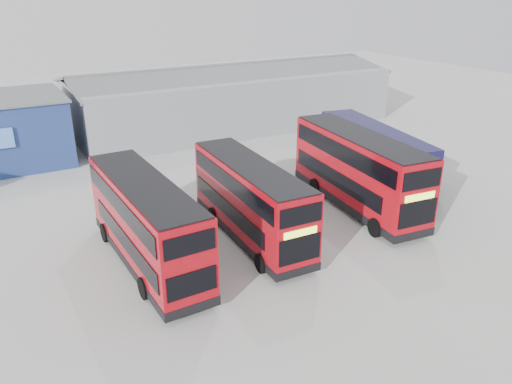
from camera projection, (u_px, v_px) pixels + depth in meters
name	position (u px, v px, depth m)	size (l,w,h in m)	color
ground_plane	(263.00, 213.00, 30.23)	(120.00, 120.00, 0.00)	#9D9D98
maintenance_shed	(230.00, 98.00, 48.94)	(30.50, 12.00, 5.89)	gray
double_decker_left	(147.00, 225.00, 23.82)	(2.85, 10.47, 4.40)	#A20913
double_decker_centre	(251.00, 202.00, 26.52)	(2.93, 10.17, 4.25)	#A20913
double_decker_right	(358.00, 172.00, 30.22)	(3.80, 11.22, 4.66)	#A20913
single_decker_blue	(373.00, 150.00, 36.54)	(5.00, 12.31, 3.26)	#0E103D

